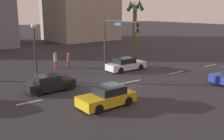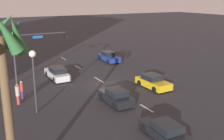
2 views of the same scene
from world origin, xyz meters
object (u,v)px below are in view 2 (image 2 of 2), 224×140
at_px(car_4, 116,97).
at_px(palm_tree_1, 3,62).
at_px(streetlamp, 34,69).
at_px(car_1, 109,57).
at_px(traffic_signal, 35,47).
at_px(pedestrian_0, 22,89).
at_px(pedestrian_1, 18,93).
at_px(car_2, 57,73).
at_px(car_0, 165,131).
at_px(car_3, 153,82).

bearing_deg(car_4, palm_tree_1, 128.46).
distance_m(car_4, streetlamp, 7.63).
bearing_deg(car_1, car_4, 154.29).
distance_m(traffic_signal, pedestrian_0, 6.34).
distance_m(traffic_signal, palm_tree_1, 19.19).
bearing_deg(pedestrian_0, car_4, -126.41).
xyz_separation_m(traffic_signal, pedestrian_1, (-6.30, 3.21, -2.87)).
bearing_deg(streetlamp, traffic_signal, -13.82).
relative_size(car_2, streetlamp, 0.89).
xyz_separation_m(streetlamp, palm_tree_1, (-9.28, 3.17, 2.89)).
distance_m(car_0, pedestrian_0, 14.31).
xyz_separation_m(car_2, pedestrian_1, (-6.02, 5.50, 0.38)).
relative_size(streetlamp, pedestrian_0, 3.06).
distance_m(car_2, car_4, 10.26).
relative_size(car_4, pedestrian_0, 2.29).
bearing_deg(palm_tree_1, car_4, -51.54).
relative_size(car_3, palm_tree_1, 0.47).
bearing_deg(pedestrian_1, streetlamp, -159.12).
bearing_deg(traffic_signal, car_3, -129.23).
distance_m(pedestrian_0, pedestrian_1, 1.49).
distance_m(car_4, traffic_signal, 11.73).
bearing_deg(car_4, streetlamp, 78.90).
xyz_separation_m(car_3, streetlamp, (-0.59, 12.42, 3.13)).
relative_size(traffic_signal, pedestrian_1, 3.25).
relative_size(car_4, traffic_signal, 0.63).
relative_size(car_4, palm_tree_1, 0.44).
bearing_deg(palm_tree_1, traffic_signal, -16.43).
bearing_deg(palm_tree_1, streetlamp, -18.89).
xyz_separation_m(car_1, traffic_signal, (-4.70, 11.83, 3.25)).
relative_size(car_1, pedestrian_0, 2.53).
distance_m(car_0, streetlamp, 11.22).
height_order(pedestrian_0, pedestrian_1, pedestrian_1).
bearing_deg(traffic_signal, pedestrian_0, 152.23).
bearing_deg(car_2, car_3, -135.47).
height_order(car_2, palm_tree_1, palm_tree_1).
bearing_deg(car_3, pedestrian_1, 81.35).
relative_size(car_1, pedestrian_1, 2.25).
bearing_deg(car_1, palm_tree_1, 143.10).
relative_size(streetlamp, palm_tree_1, 0.59).
height_order(car_4, traffic_signal, traffic_signal).
distance_m(car_1, car_3, 13.15).
bearing_deg(car_4, pedestrian_1, 63.08).
bearing_deg(palm_tree_1, pedestrian_1, -10.31).
height_order(car_0, palm_tree_1, palm_tree_1).
bearing_deg(car_2, traffic_signal, 82.97).
distance_m(car_2, pedestrian_1, 8.16).
height_order(traffic_signal, palm_tree_1, palm_tree_1).
xyz_separation_m(car_2, traffic_signal, (0.28, 2.29, 3.25)).
xyz_separation_m(car_2, car_3, (-8.06, -7.93, -0.00)).
xyz_separation_m(car_0, streetlamp, (8.47, 6.61, 3.20)).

